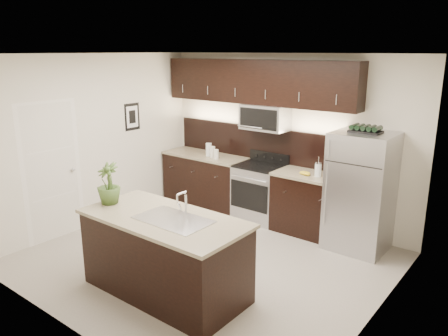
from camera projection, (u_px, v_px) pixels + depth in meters
name	position (u px, v px, depth m)	size (l,w,h in m)	color
ground	(205.00, 259.00, 5.91)	(4.50, 4.50, 0.00)	gray
room_walls	(195.00, 136.00, 5.50)	(4.52, 4.02, 2.71)	beige
counter_run	(249.00, 190.00, 7.34)	(3.51, 0.65, 0.94)	black
upper_fixtures	(258.00, 89.00, 7.00)	(3.49, 0.40, 1.66)	black
island	(165.00, 255.00, 5.01)	(1.96, 0.96, 0.94)	black
sink_faucet	(174.00, 218.00, 4.80)	(0.84, 0.50, 0.28)	silver
refrigerator	(360.00, 192.00, 6.07)	(0.81, 0.73, 1.67)	#B2B2B7
wine_rack	(366.00, 129.00, 5.84)	(0.41, 0.26, 0.10)	black
plant	(108.00, 183.00, 5.25)	(0.28, 0.28, 0.51)	#364F1F
canisters	(211.00, 151.00, 7.58)	(0.33, 0.18, 0.23)	silver
french_press	(318.00, 169.00, 6.41)	(0.10, 0.10, 0.29)	silver
bananas	(303.00, 172.00, 6.54)	(0.18, 0.14, 0.06)	gold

